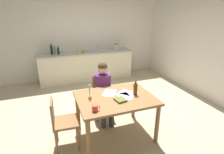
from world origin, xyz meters
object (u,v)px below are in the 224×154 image
sink_unit (99,50)px  bottle_oil (52,50)px  coffee_mug (95,108)px  candlestick (90,95)px  stovetop_kettle (116,47)px  chair_at_table (102,95)px  wine_glass_near_sink (87,48)px  mixing_bowl (81,51)px  chair_side_empty (62,121)px  wine_glass_by_kettle (84,48)px  bottle_vinegar (55,50)px  dining_table (115,102)px  book_magazine (120,100)px  bottle_wine_red (58,51)px  teacup_on_counter (80,52)px  wine_bottle_on_table (135,89)px  person_seated (104,88)px

sink_unit → bottle_oil: 1.45m
coffee_mug → bottle_oil: (-0.41, 3.32, 0.23)m
candlestick → stovetop_kettle: bearing=61.1°
chair_at_table → wine_glass_near_sink: (0.23, 2.37, 0.53)m
chair_at_table → mixing_bowl: size_ratio=4.27×
bottle_oil → chair_side_empty: bearing=-91.1°
chair_at_table → wine_glass_near_sink: bearing=84.5°
wine_glass_near_sink → wine_glass_by_kettle: bearing=180.0°
coffee_mug → stovetop_kettle: (1.61, 3.27, 0.19)m
bottle_vinegar → dining_table: bearing=-76.2°
candlestick → stovetop_kettle: 3.29m
book_magazine → bottle_wine_red: 3.19m
chair_side_empty → candlestick: (0.48, 0.06, 0.35)m
wine_glass_by_kettle → teacup_on_counter: 0.36m
bottle_oil → bottle_wine_red: (0.18, -0.05, -0.03)m
book_magazine → wine_bottle_on_table: 0.36m
person_seated → stovetop_kettle: (1.19, 2.37, 0.32)m
candlestick → sink_unit: 3.05m
book_magazine → bottle_oil: bearing=95.0°
dining_table → chair_at_table: (-0.01, 0.73, -0.18)m
chair_at_table → wine_glass_by_kettle: (0.14, 2.37, 0.53)m
bottle_oil → mixing_bowl: 0.87m
bottle_wine_red → teacup_on_counter: bottle_wine_red is taller
bottle_vinegar → candlestick: bearing=-83.6°
wine_bottle_on_table → teacup_on_counter: bearing=98.2°
bottle_wine_red → mixing_bowl: bottle_wine_red is taller
sink_unit → bottle_wine_red: size_ratio=1.49×
chair_at_table → mixing_bowl: mixing_bowl is taller
candlestick → wine_glass_near_sink: size_ratio=1.65×
sink_unit → bottle_oil: (-1.44, 0.04, 0.11)m
coffee_mug → teacup_on_counter: 3.15m
book_magazine → bottle_wine_red: (-0.69, 3.10, 0.22)m
chair_side_empty → wine_bottle_on_table: 1.31m
sink_unit → candlestick: bearing=-109.4°
person_seated → sink_unit: size_ratio=3.32×
dining_table → chair_side_empty: bearing=178.5°
wine_bottle_on_table → bottle_vinegar: size_ratio=0.97×
wine_glass_by_kettle → wine_bottle_on_table: bearing=-86.0°
bottle_oil → candlestick: bearing=-81.6°
sink_unit → wine_glass_by_kettle: 0.50m
book_magazine → bottle_wine_red: bearing=92.0°
person_seated → teacup_on_counter: (-0.04, 2.22, 0.27)m
bottle_vinegar → bottle_wine_red: 0.12m
coffee_mug → dining_table: bearing=36.1°
chair_side_empty → mixing_bowl: (0.92, 2.99, 0.46)m
sink_unit → mixing_bowl: sink_unit is taller
mixing_bowl → chair_side_empty: bearing=-107.1°
wine_bottle_on_table → mixing_bowl: size_ratio=1.26×
bottle_wine_red → dining_table: bearing=-77.4°
book_magazine → wine_glass_by_kettle: (0.10, 3.26, 0.23)m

